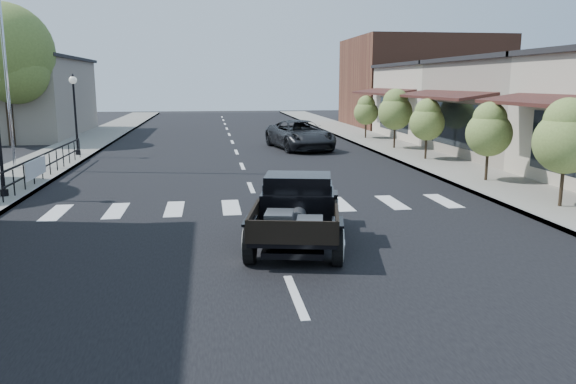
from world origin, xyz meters
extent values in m
plane|color=black|center=(0.00, 0.00, 0.00)|extent=(120.00, 120.00, 0.00)
cube|color=black|center=(0.00, 15.00, 0.01)|extent=(14.00, 80.00, 0.02)
cube|color=gray|center=(-8.50, 15.00, 0.07)|extent=(3.00, 80.00, 0.15)
cube|color=gray|center=(8.50, 15.00, 0.07)|extent=(3.00, 80.00, 0.15)
cube|color=gray|center=(-15.00, 28.00, 2.50)|extent=(10.00, 12.00, 5.00)
cube|color=gray|center=(15.00, 13.00, 2.25)|extent=(10.00, 9.00, 4.50)
cube|color=beige|center=(15.00, 22.00, 2.25)|extent=(10.00, 9.00, 4.50)
cube|color=brown|center=(15.50, 32.00, 3.50)|extent=(11.00, 10.00, 7.00)
imported|color=black|center=(3.45, 17.89, 0.77)|extent=(3.44, 5.86, 1.53)
camera|label=1|loc=(-1.37, -11.79, 3.55)|focal=35.00mm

